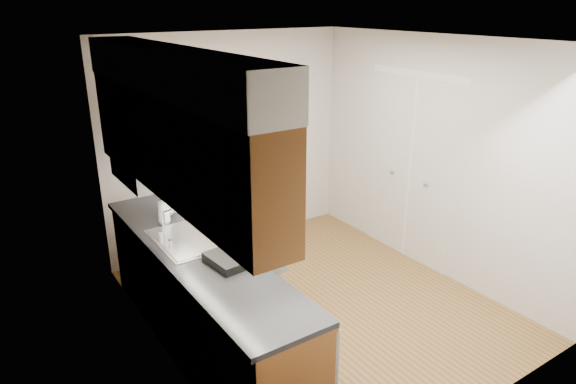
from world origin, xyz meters
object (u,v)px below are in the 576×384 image
object	(u,v)px
soap_bottle_b	(178,202)
soap_bottle_c	(167,206)
steel_can	(166,210)
person	(263,225)
soap_bottle_a	(163,208)
dish_rack	(237,257)

from	to	relation	value
soap_bottle_b	soap_bottle_c	distance (m)	0.13
soap_bottle_c	steel_can	world-z (taller)	soap_bottle_c
person	soap_bottle_a	world-z (taller)	person
soap_bottle_a	soap_bottle_b	distance (m)	0.29
person	steel_can	size ratio (longest dim) A/B	13.14
person	steel_can	bearing A→B (deg)	27.43
person	soap_bottle_b	distance (m)	0.85
soap_bottle_c	person	bearing A→B (deg)	-42.59
soap_bottle_b	dish_rack	distance (m)	1.18
soap_bottle_b	dish_rack	size ratio (longest dim) A/B	0.46
soap_bottle_a	dish_rack	distance (m)	1.01
person	soap_bottle_c	xyz separation A→B (m)	(-0.66, 0.60, 0.13)
soap_bottle_a	dish_rack	world-z (taller)	soap_bottle_a
soap_bottle_b	dish_rack	bearing A→B (deg)	-90.77
dish_rack	soap_bottle_a	bearing A→B (deg)	95.94
person	dish_rack	world-z (taller)	person
person	soap_bottle_c	world-z (taller)	person
soap_bottle_a	steel_can	size ratio (longest dim) A/B	2.09
soap_bottle_a	dish_rack	bearing A→B (deg)	-78.59
person	soap_bottle_a	xyz separation A→B (m)	(-0.75, 0.45, 0.18)
person	steel_can	xyz separation A→B (m)	(-0.68, 0.58, 0.11)
soap_bottle_c	steel_can	size ratio (longest dim) A/B	1.37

